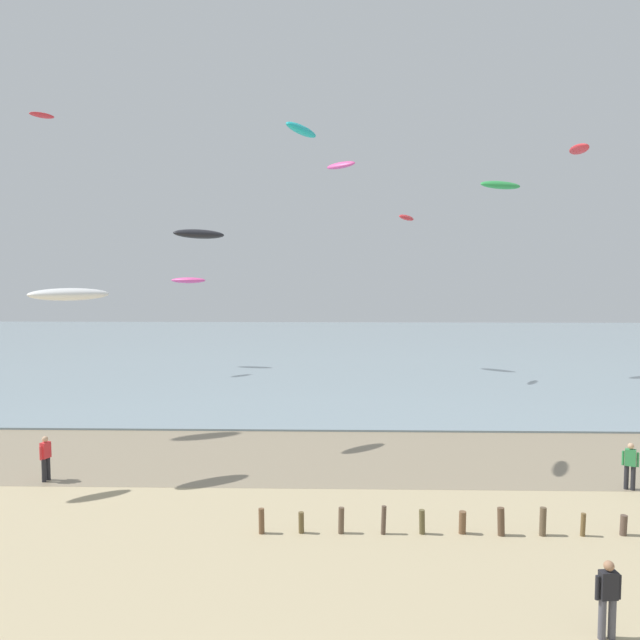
% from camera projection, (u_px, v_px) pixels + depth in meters
% --- Properties ---
extents(wet_sand_strip, '(120.00, 8.34, 0.01)m').
position_uv_depth(wet_sand_strip, '(295.00, 456.00, 27.14)').
color(wet_sand_strip, gray).
rests_on(wet_sand_strip, ground).
extents(sea, '(160.00, 70.00, 0.10)m').
position_uv_depth(sea, '(319.00, 348.00, 66.19)').
color(sea, '#7F939E').
rests_on(sea, ground).
extents(groyne_mid, '(19.27, 0.35, 0.87)m').
position_uv_depth(groyne_mid, '(578.00, 523.00, 18.83)').
color(groyne_mid, brown).
rests_on(groyne_mid, ground).
extents(person_nearest_camera, '(0.32, 0.55, 1.71)m').
position_uv_depth(person_nearest_camera, '(46.00, 457.00, 23.77)').
color(person_nearest_camera, '#232328').
rests_on(person_nearest_camera, ground).
extents(person_mid_beach, '(0.57, 0.25, 1.71)m').
position_uv_depth(person_mid_beach, '(608.00, 597.00, 13.47)').
color(person_mid_beach, '#4C4C56').
rests_on(person_mid_beach, ground).
extents(person_by_waterline, '(0.51, 0.36, 1.71)m').
position_uv_depth(person_by_waterline, '(630.00, 465.00, 22.81)').
color(person_by_waterline, '#232328').
rests_on(person_by_waterline, ground).
extents(kite_aloft_2, '(0.94, 2.37, 0.66)m').
position_uv_depth(kite_aloft_2, '(579.00, 149.00, 37.41)').
color(kite_aloft_2, red).
extents(kite_aloft_5, '(2.95, 2.40, 0.49)m').
position_uv_depth(kite_aloft_5, '(69.00, 294.00, 23.70)').
color(kite_aloft_5, white).
extents(kite_aloft_6, '(1.68, 2.43, 0.66)m').
position_uv_depth(kite_aloft_6, '(301.00, 130.00, 25.33)').
color(kite_aloft_6, '#19B2B7').
extents(kite_aloft_7, '(2.86, 2.72, 0.85)m').
position_uv_depth(kite_aloft_7, '(341.00, 165.00, 50.53)').
color(kite_aloft_7, '#E54C99').
extents(kite_aloft_8, '(1.72, 2.21, 0.60)m').
position_uv_depth(kite_aloft_8, '(406.00, 218.00, 44.87)').
color(kite_aloft_8, red).
extents(kite_aloft_9, '(3.13, 1.54, 0.51)m').
position_uv_depth(kite_aloft_9, '(188.00, 280.00, 52.16)').
color(kite_aloft_9, '#E54C99').
extents(kite_aloft_10, '(1.77, 1.87, 0.48)m').
position_uv_depth(kite_aloft_10, '(42.00, 115.00, 47.86)').
color(kite_aloft_10, red).
extents(kite_aloft_11, '(2.46, 2.31, 0.53)m').
position_uv_depth(kite_aloft_11, '(199.00, 234.00, 28.24)').
color(kite_aloft_11, black).
extents(kite_aloft_12, '(3.73, 2.55, 0.90)m').
position_uv_depth(kite_aloft_12, '(501.00, 185.00, 47.31)').
color(kite_aloft_12, green).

